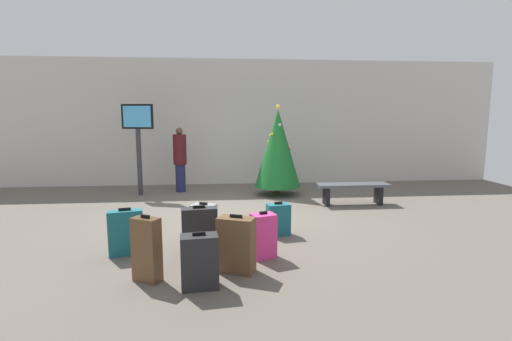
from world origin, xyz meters
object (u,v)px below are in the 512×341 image
Objects in this scene: waiting_bench at (353,189)px; suitcase_4 at (126,233)px; holiday_tree at (278,148)px; suitcase_7 at (278,219)px; flight_info_kiosk at (138,133)px; suitcase_5 at (200,230)px; suitcase_0 at (263,236)px; suitcase_3 at (204,222)px; suitcase_6 at (200,262)px; traveller_0 at (180,158)px; suitcase_1 at (147,250)px; suitcase_2 at (236,245)px.

suitcase_4 is (-4.37, -2.75, -0.03)m from waiting_bench.
holiday_tree reaches higher than suitcase_7.
flight_info_kiosk is 4.49m from suitcase_4.
suitcase_5 is at bearing -113.91° from holiday_tree.
waiting_bench is at bearing 45.29° from suitcase_7.
suitcase_3 is (-0.88, 0.92, -0.03)m from suitcase_0.
suitcase_5 is (-1.76, -3.96, -0.85)m from holiday_tree.
suitcase_6 is at bearing -133.58° from suitcase_0.
holiday_tree is 1.40× the size of waiting_bench.
traveller_0 is at bearing 155.58° from waiting_bench.
holiday_tree is 2.13m from waiting_bench.
suitcase_5 is at bearing -92.93° from suitcase_3.
holiday_tree reaches higher than suitcase_3.
waiting_bench is 2.33× the size of suitcase_4.
suitcase_6 reaches higher than waiting_bench.
suitcase_1 reaches higher than suitcase_4.
holiday_tree is 4.42m from suitcase_5.
suitcase_6 is 2.26m from suitcase_7.
suitcase_6 is at bearing -86.98° from suitcase_5.
suitcase_4 is 1.22× the size of suitcase_7.
suitcase_4 is 0.98× the size of suitcase_5.
suitcase_2 is (-0.40, -0.47, 0.04)m from suitcase_0.
suitcase_5 is (-3.30, -2.76, -0.03)m from waiting_bench.
traveller_0 is 4.08m from suitcase_3.
holiday_tree is 2.98× the size of suitcase_2.
flight_info_kiosk is 1.24m from traveller_0.
traveller_0 is 4.42m from suitcase_7.
waiting_bench is 0.96× the size of traveller_0.
waiting_bench is 2.13× the size of suitcase_2.
waiting_bench is at bearing -24.42° from traveller_0.
traveller_0 is at bearing 86.04° from suitcase_4.
suitcase_5 is (1.06, -0.00, 0.01)m from suitcase_4.
suitcase_2 reaches higher than waiting_bench.
suitcase_2 is at bearing -128.51° from waiting_bench.
suitcase_4 is (-0.32, -4.59, -0.56)m from traveller_0.
waiting_bench is at bearing -16.70° from flight_info_kiosk.
flight_info_kiosk is at bearing 108.18° from suitcase_6.
flight_info_kiosk is 1.40× the size of waiting_bench.
suitcase_0 is 1.64m from suitcase_1.
suitcase_4 is at bearing -147.77° from waiting_bench.
suitcase_6 is (-0.45, -0.43, -0.04)m from suitcase_2.
waiting_bench is 5.16m from suitcase_4.
traveller_0 reaches higher than suitcase_1.
suitcase_1 is (1.14, -5.19, -1.18)m from flight_info_kiosk.
traveller_0 is 2.95× the size of suitcase_7.
suitcase_1 reaches higher than waiting_bench.
flight_info_kiosk reaches higher than suitcase_3.
holiday_tree is 3.25× the size of suitcase_4.
traveller_0 is at bearing 165.74° from holiday_tree.
flight_info_kiosk is 3.98× the size of suitcase_7.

